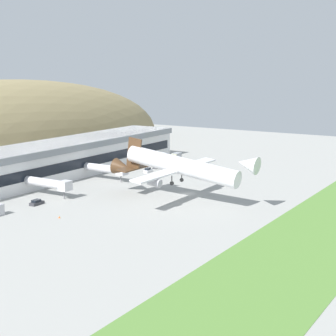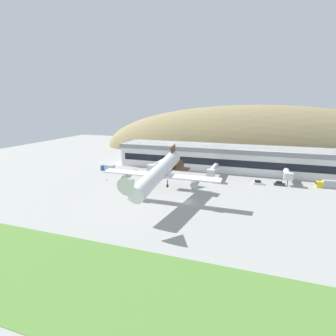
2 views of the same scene
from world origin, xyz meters
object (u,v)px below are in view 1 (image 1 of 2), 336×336
object	(u,v)px
terminal_building	(69,155)
service_car_1	(37,203)
jetway_0	(50,183)
jetway_1	(107,169)
service_car_0	(148,170)
jetway_2	(152,156)
cargo_airplane	(179,166)
service_car_2	(158,166)
fuel_truck	(175,157)
traffic_cone_0	(59,217)

from	to	relation	value
terminal_building	service_car_1	bearing A→B (deg)	-149.98
jetway_0	service_car_1	distance (m)	10.57
terminal_building	jetway_0	distance (m)	35.07
jetway_1	service_car_0	world-z (taller)	jetway_1
terminal_building	jetway_2	distance (m)	33.54
jetway_2	service_car_0	size ratio (longest dim) A/B	2.80
cargo_airplane	service_car_2	bearing A→B (deg)	39.55
jetway_1	service_car_2	xyz separation A→B (m)	(27.89, -2.10, -3.30)
fuel_truck	traffic_cone_0	distance (m)	91.48
terminal_building	cargo_airplane	distance (m)	56.23
cargo_airplane	service_car_1	world-z (taller)	cargo_airplane
jetway_1	traffic_cone_0	bearing A→B (deg)	-157.12
fuel_truck	traffic_cone_0	size ratio (longest dim) A/B	12.88
jetway_1	traffic_cone_0	xyz separation A→B (m)	(-43.89, -18.52, -3.71)
jetway_0	jetway_1	world-z (taller)	same
cargo_airplane	fuel_truck	distance (m)	69.01
cargo_airplane	traffic_cone_0	size ratio (longest dim) A/B	81.06
jetway_0	jetway_2	bearing A→B (deg)	2.32
terminal_building	jetway_0	xyz separation A→B (m)	(-29.53, -18.71, -2.81)
service_car_0	fuel_truck	bearing A→B (deg)	8.73
cargo_airplane	traffic_cone_0	bearing A→B (deg)	151.55
jetway_0	cargo_airplane	xyz separation A→B (m)	(15.09, -35.52, 6.20)
service_car_2	traffic_cone_0	world-z (taller)	service_car_2
service_car_1	service_car_2	xyz separation A→B (m)	(64.84, 1.60, 0.07)
terminal_building	jetway_2	xyz separation A→B (m)	(29.16, -16.33, -2.82)
service_car_1	traffic_cone_0	world-z (taller)	service_car_1
jetway_0	service_car_0	world-z (taller)	jetway_0
traffic_cone_0	service_car_0	bearing A→B (deg)	13.50
service_car_0	service_car_2	bearing A→B (deg)	8.22
jetway_1	service_car_1	world-z (taller)	jetway_1
jetway_2	service_car_2	world-z (taller)	jetway_2
jetway_0	fuel_truck	xyz separation A→B (m)	(73.20, 0.67, -2.52)
cargo_airplane	service_car_2	xyz separation A→B (m)	(40.45, 33.40, -9.50)
service_car_0	jetway_2	bearing A→B (deg)	26.34
terminal_building	fuel_truck	world-z (taller)	terminal_building
service_car_1	traffic_cone_0	xyz separation A→B (m)	(-6.94, -14.83, -0.34)
terminal_building	jetway_1	xyz separation A→B (m)	(-1.88, -18.74, -2.81)
jetway_2	cargo_airplane	size ratio (longest dim) A/B	0.26
traffic_cone_0	terminal_building	bearing A→B (deg)	39.15
cargo_airplane	service_car_1	distance (m)	41.20
jetway_0	traffic_cone_0	size ratio (longest dim) A/B	28.95
jetway_0	service_car_2	world-z (taller)	jetway_0
service_car_1	fuel_truck	distance (m)	82.62
fuel_truck	service_car_1	bearing A→B (deg)	-176.95
jetway_1	fuel_truck	bearing A→B (deg)	0.87
fuel_truck	traffic_cone_0	world-z (taller)	fuel_truck
cargo_airplane	jetway_2	bearing A→B (deg)	41.00
service_car_1	service_car_2	bearing A→B (deg)	1.41
terminal_building	service_car_0	distance (m)	28.88
service_car_0	traffic_cone_0	distance (m)	65.19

